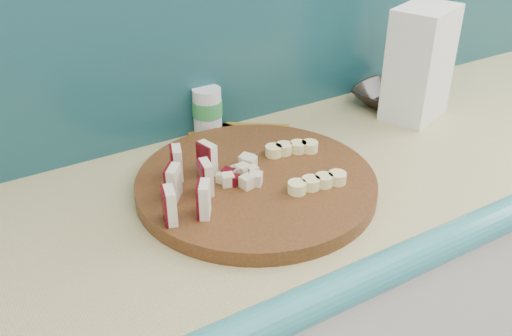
{
  "coord_description": "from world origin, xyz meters",
  "views": [
    {
      "loc": [
        -0.79,
        0.72,
        1.49
      ],
      "look_at": [
        -0.31,
        1.5,
        0.96
      ],
      "focal_mm": 40.0,
      "sensor_mm": 36.0,
      "label": 1
    }
  ],
  "objects": [
    {
      "name": "banana_slices",
      "position": [
        -0.22,
        1.48,
        0.95
      ],
      "size": [
        0.14,
        0.18,
        0.02
      ],
      "color": "#F9ED98",
      "rests_on": "cutting_board"
    },
    {
      "name": "apple_wedges",
      "position": [
        -0.45,
        1.51,
        0.97
      ],
      "size": [
        0.15,
        0.18,
        0.06
      ],
      "color": "beige",
      "rests_on": "cutting_board"
    },
    {
      "name": "banana_peel",
      "position": [
        -0.25,
        1.74,
        0.91
      ],
      "size": [
        0.24,
        0.2,
        0.01
      ],
      "rotation": [
        0.0,
        0.0,
        0.25
      ],
      "color": "gold",
      "rests_on": "kitchen_counter"
    },
    {
      "name": "flour_bag",
      "position": [
        0.18,
        1.6,
        1.04
      ],
      "size": [
        0.18,
        0.15,
        0.26
      ],
      "primitive_type": "cube",
      "rotation": [
        0.0,
        0.0,
        0.35
      ],
      "color": "white",
      "rests_on": "kitchen_counter"
    },
    {
      "name": "kitchen_counter",
      "position": [
        0.1,
        1.5,
        0.46
      ],
      "size": [
        2.2,
        0.63,
        0.91
      ],
      "color": "silver",
      "rests_on": "ground"
    },
    {
      "name": "apple_chunks",
      "position": [
        -0.34,
        1.51,
        0.95
      ],
      "size": [
        0.06,
        0.07,
        0.02
      ],
      "color": "beige",
      "rests_on": "cutting_board"
    },
    {
      "name": "canister",
      "position": [
        -0.28,
        1.76,
        0.97
      ],
      "size": [
        0.07,
        0.07,
        0.11
      ],
      "rotation": [
        0.0,
        0.0,
        -0.33
      ],
      "color": "silver",
      "rests_on": "kitchen_counter"
    },
    {
      "name": "brown_bowl",
      "position": [
        0.17,
        1.66,
        0.93
      ],
      "size": [
        0.22,
        0.22,
        0.04
      ],
      "primitive_type": "imported",
      "rotation": [
        0.0,
        0.0,
        0.33
      ],
      "color": "black",
      "rests_on": "kitchen_counter"
    },
    {
      "name": "cutting_board",
      "position": [
        -0.31,
        1.5,
        0.92
      ],
      "size": [
        0.54,
        0.54,
        0.03
      ],
      "primitive_type": "cylinder",
      "rotation": [
        0.0,
        0.0,
        -0.23
      ],
      "color": "#42210E",
      "rests_on": "kitchen_counter"
    }
  ]
}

